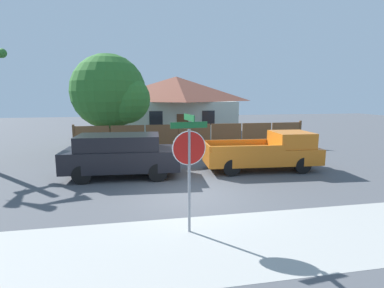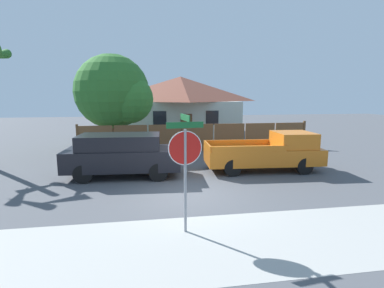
{
  "view_description": "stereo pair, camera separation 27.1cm",
  "coord_description": "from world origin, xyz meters",
  "views": [
    {
      "loc": [
        -1.77,
        -9.89,
        3.43
      ],
      "look_at": [
        0.31,
        1.06,
        1.6
      ],
      "focal_mm": 28.0,
      "sensor_mm": 36.0,
      "label": 1
    },
    {
      "loc": [
        -1.5,
        -9.94,
        3.43
      ],
      "look_at": [
        0.31,
        1.06,
        1.6
      ],
      "focal_mm": 28.0,
      "sensor_mm": 36.0,
      "label": 2
    }
  ],
  "objects": [
    {
      "name": "orange_pickup",
      "position": [
        4.14,
        2.72,
        0.84
      ],
      "size": [
        5.29,
        2.24,
        1.76
      ],
      "rotation": [
        0.0,
        0.0,
        -0.06
      ],
      "color": "orange",
      "rests_on": "ground"
    },
    {
      "name": "red_suv",
      "position": [
        -2.38,
        2.74,
        0.98
      ],
      "size": [
        4.84,
        2.27,
        1.8
      ],
      "rotation": [
        0.0,
        0.0,
        -0.06
      ],
      "color": "black",
      "rests_on": "ground"
    },
    {
      "name": "ground_plane",
      "position": [
        0.0,
        0.0,
        0.0
      ],
      "size": [
        80.0,
        80.0,
        0.0
      ],
      "primitive_type": "plane",
      "color": "#4C4F54"
    },
    {
      "name": "sidewalk_strip",
      "position": [
        0.0,
        -3.6,
        0.0
      ],
      "size": [
        36.0,
        3.2,
        0.01
      ],
      "color": "#A3A39E",
      "rests_on": "ground"
    },
    {
      "name": "oak_tree",
      "position": [
        -3.11,
        9.34,
        3.53
      ],
      "size": [
        4.81,
        4.58,
        5.93
      ],
      "color": "brown",
      "rests_on": "ground"
    },
    {
      "name": "wooden_fence",
      "position": [
        1.82,
        8.02,
        0.84
      ],
      "size": [
        14.26,
        0.12,
        1.77
      ],
      "color": "brown",
      "rests_on": "ground"
    },
    {
      "name": "stop_sign",
      "position": [
        -0.5,
        -2.86,
        2.0
      ],
      "size": [
        0.92,
        0.83,
        2.97
      ],
      "rotation": [
        0.0,
        0.0,
        0.11
      ],
      "color": "gray",
      "rests_on": "ground"
    },
    {
      "name": "house",
      "position": [
        1.8,
        16.22,
        2.6
      ],
      "size": [
        9.74,
        7.5,
        5.0
      ],
      "color": "#B2C1B7",
      "rests_on": "ground"
    }
  ]
}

